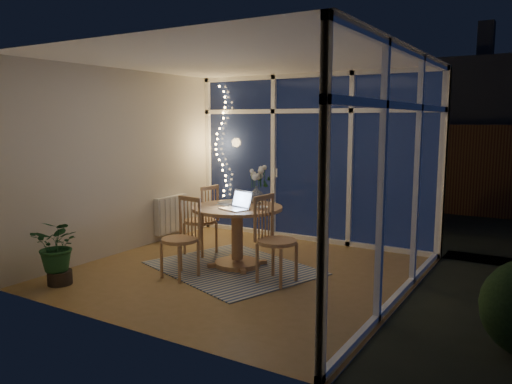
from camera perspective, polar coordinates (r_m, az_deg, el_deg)
floor at (r=6.35m, az=-1.51°, el=-9.10°), size 4.00×4.00×0.00m
ceiling at (r=6.10m, az=-1.60°, el=14.91°), size 4.00×4.00×0.00m
wall_back at (r=7.84m, az=6.43°, el=3.86°), size 4.00×0.04×2.60m
wall_front at (r=4.55m, az=-15.36°, el=0.48°), size 4.00×0.04×2.60m
wall_left at (r=7.36m, az=-14.76°, el=3.36°), size 0.04×4.00×2.60m
wall_right at (r=5.28m, az=17.00°, el=1.45°), size 0.04×4.00×2.60m
window_wall_back at (r=7.80m, az=6.31°, el=3.84°), size 4.00×0.10×2.60m
window_wall_right at (r=5.29m, az=16.58°, el=1.48°), size 0.10×4.00×2.60m
radiator at (r=8.09m, az=-9.64°, el=-2.51°), size 0.10×0.70×0.58m
fairy_lights at (r=8.55m, az=-4.02°, el=5.76°), size 0.24×0.10×1.85m
garden_patio at (r=10.65m, az=15.62°, el=-2.64°), size 12.00×6.00×0.10m
garden_fence at (r=11.13m, az=14.04°, el=2.88°), size 11.00×0.08×1.80m
neighbour_roof at (r=13.91m, az=19.18°, el=9.05°), size 7.00×3.00×2.20m
garden_shrubs at (r=9.53m, az=5.55°, el=-0.50°), size 0.90×0.90×0.90m
rug at (r=6.49m, az=-2.64°, el=-8.66°), size 2.39×2.14×0.01m
dining_table at (r=6.47m, az=-2.16°, el=-5.13°), size 1.48×1.48×0.79m
chair_left at (r=7.08m, az=-6.39°, el=-3.12°), size 0.48×0.48×1.01m
chair_right at (r=5.81m, az=2.40°, el=-5.43°), size 0.52×0.52×1.04m
chair_front at (r=6.06m, az=-8.74°, el=-5.19°), size 0.51×0.51×0.99m
laptop at (r=6.14m, az=-2.50°, el=-0.87°), size 0.42×0.38×0.25m
flower_vase at (r=6.63m, az=0.03°, el=-0.38°), size 0.26×0.26×0.21m
bowl at (r=6.18m, az=0.70°, el=-1.80°), size 0.19×0.19×0.04m
newspapers at (r=6.54m, az=-2.48°, el=-1.32°), size 0.35×0.27×0.02m
phone at (r=6.37m, az=-2.82°, el=-1.64°), size 0.13×0.11×0.01m
potted_plant at (r=6.21m, az=-21.65°, el=-6.43°), size 0.68×0.65×0.76m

